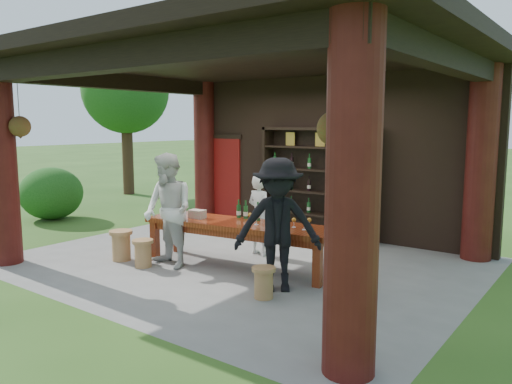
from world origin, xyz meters
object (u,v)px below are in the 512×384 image
Objects in this scene: stool_near_left at (143,253)px; stool_near_right at (264,282)px; wine_shelf at (318,182)px; host at (260,215)px; napkin_basket at (197,214)px; stool_far_left at (121,245)px; tasting_table at (239,229)px; guest_woman at (168,211)px; guest_man at (278,225)px.

stool_near_left is 2.44m from stool_near_right.
wine_shelf reaches higher than host.
host is 1.15m from napkin_basket.
stool_far_left is at bearing 178.60° from stool_near_right.
wine_shelf is at bearing 76.74° from napkin_basket.
stool_near_right is at bearing -38.99° from tasting_table.
tasting_table is 7.77× the size of stool_near_right.
wine_shelf is at bearing -84.84° from host.
tasting_table is 0.86m from host.
host is (-0.19, 0.84, 0.09)m from tasting_table.
stool_near_left is 0.31× the size of host.
wine_shelf is 9.85× the size of napkin_basket.
tasting_table is 1.78× the size of guest_woman.
wine_shelf is 5.65× the size of stool_near_left.
guest_woman is (-2.11, 0.30, 0.71)m from stool_near_right.
tasting_table is at bearing 24.88° from stool_far_left.
stool_near_right is 2.25m from guest_woman.
stool_far_left reaches higher than stool_near_left.
napkin_basket is at bearing -168.77° from tasting_table.
wine_shelf reaches higher than guest_woman.
stool_near_right is at bearing -22.24° from napkin_basket.
wine_shelf is 2.78m from tasting_table.
host is 1.94m from guest_man.
stool_near_right is (1.26, -3.69, -0.90)m from wine_shelf.
stool_near_left is at bearing -144.07° from tasting_table.
guest_man reaches higher than stool_near_right.
host reaches higher than napkin_basket.
wine_shelf is 4.00m from stool_near_right.
guest_woman is at bearing 39.20° from stool_near_left.
host is (1.69, 1.71, 0.45)m from stool_far_left.
napkin_basket is (-1.91, 0.41, -0.11)m from guest_man.
stool_far_left is (-1.88, -0.87, -0.36)m from tasting_table.
guest_man is at bearing 141.57° from host.
host is 5.55× the size of napkin_basket.
stool_near_left is (-1.27, -0.92, -0.39)m from tasting_table.
wine_shelf reaches higher than guest_man.
host is at bearing 75.15° from guest_woman.
napkin_basket is (0.17, 0.50, -0.11)m from guest_woman.
wine_shelf reaches higher than napkin_basket.
wine_shelf is 1.95m from host.
host reaches higher than stool_far_left.
stool_near_left is 0.88× the size of stool_far_left.
guest_man reaches higher than host.
guest_woman is 7.16× the size of napkin_basket.
tasting_table is (0.09, -2.74, -0.50)m from wine_shelf.
guest_woman is (-0.75, -1.49, 0.21)m from host.
guest_woman reaches higher than tasting_table.
guest_man is at bearing -26.53° from tasting_table.
stool_near_left is 0.24× the size of guest_woman.
wine_shelf is at bearing 91.89° from tasting_table.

